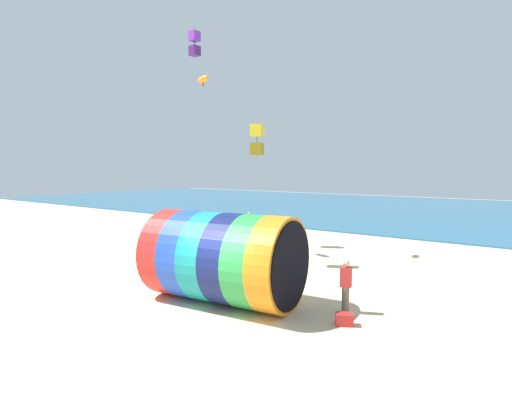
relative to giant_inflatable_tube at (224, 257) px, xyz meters
The scene contains 10 objects.
ground_plane 2.23m from the giant_inflatable_tube, 61.36° to the right, with size 120.00×120.00×0.00m, color beige.
sea 36.62m from the giant_inflatable_tube, 88.82° to the left, with size 120.00×40.00×0.10m, color #236084.
giant_inflatable_tube is the anchor object (origin of this frame).
kite_handler 4.26m from the giant_inflatable_tube, 19.98° to the left, with size 0.40×0.29×1.76m.
kite_yellow_box 7.10m from the giant_inflatable_tube, 112.92° to the left, with size 0.68×0.68×1.55m.
kite_orange_parafoil 11.43m from the giant_inflatable_tube, 137.20° to the left, with size 1.24×0.88×0.61m.
kite_purple_box 15.08m from the giant_inflatable_tube, 138.65° to the left, with size 0.55×0.55×1.49m.
bystander_near_water 14.46m from the giant_inflatable_tube, 122.77° to the left, with size 0.39×0.42×1.63m.
bystander_mid_beach 9.75m from the giant_inflatable_tube, 110.79° to the left, with size 0.28×0.39×1.61m.
cooler_box 4.58m from the giant_inflatable_tube, ahead, with size 0.52×0.36×0.36m, color red.
Camera 1 is at (8.14, -9.21, 4.70)m, focal length 28.00 mm.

